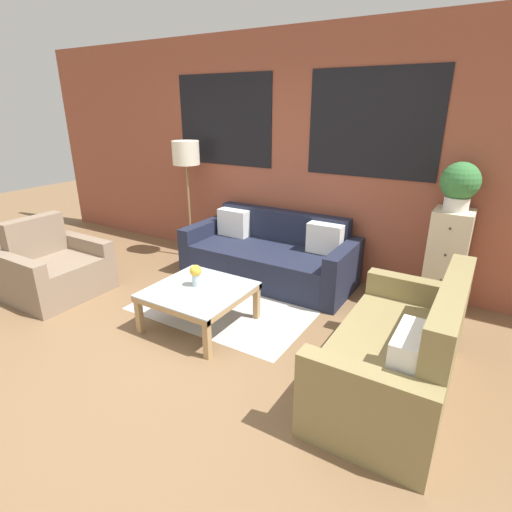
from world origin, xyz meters
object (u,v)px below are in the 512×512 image
object	(u,v)px
coffee_table	(199,294)
floor_lamp	(186,159)
drawer_cabinet	(446,262)
flower_vase	(196,274)
couch_dark	(270,256)
settee_vintage	(399,356)
armchair_corner	(55,271)
potted_plant	(460,184)

from	to	relation	value
coffee_table	floor_lamp	distance (m)	2.15
drawer_cabinet	flower_vase	size ratio (longest dim) A/B	5.00
drawer_cabinet	couch_dark	bearing A→B (deg)	-173.33
couch_dark	drawer_cabinet	xyz separation A→B (m)	(1.88, 0.22, 0.25)
coffee_table	floor_lamp	world-z (taller)	floor_lamp
settee_vintage	coffee_table	world-z (taller)	settee_vintage
flower_vase	settee_vintage	bearing A→B (deg)	-1.75
armchair_corner	floor_lamp	world-z (taller)	floor_lamp
settee_vintage	coffee_table	distance (m)	1.83
coffee_table	drawer_cabinet	distance (m)	2.46
coffee_table	floor_lamp	bearing A→B (deg)	132.34
couch_dark	floor_lamp	world-z (taller)	floor_lamp
settee_vintage	drawer_cabinet	distance (m)	1.58
couch_dark	coffee_table	bearing A→B (deg)	-90.89
flower_vase	drawer_cabinet	bearing A→B (deg)	37.42
armchair_corner	potted_plant	xyz separation A→B (m)	(3.70, 1.83, 1.02)
couch_dark	settee_vintage	xyz separation A→B (m)	(1.81, -1.34, 0.03)
drawer_cabinet	potted_plant	bearing A→B (deg)	90.00
drawer_cabinet	flower_vase	xyz separation A→B (m)	(-1.96, -1.50, -0.02)
couch_dark	coffee_table	distance (m)	1.32
coffee_table	flower_vase	bearing A→B (deg)	146.94
settee_vintage	floor_lamp	bearing A→B (deg)	155.40
potted_plant	drawer_cabinet	bearing A→B (deg)	-90.00
armchair_corner	flower_vase	size ratio (longest dim) A/B	4.45
floor_lamp	potted_plant	size ratio (longest dim) A/B	3.45
drawer_cabinet	armchair_corner	bearing A→B (deg)	-153.68
drawer_cabinet	flower_vase	world-z (taller)	drawer_cabinet
potted_plant	coffee_table	bearing A→B (deg)	-141.04
armchair_corner	drawer_cabinet	xyz separation A→B (m)	(3.70, 1.83, 0.25)
couch_dark	floor_lamp	xyz separation A→B (m)	(-1.30, 0.08, 1.06)
coffee_table	floor_lamp	xyz separation A→B (m)	(-1.28, 1.40, 1.01)
floor_lamp	potted_plant	bearing A→B (deg)	2.46
settee_vintage	drawer_cabinet	world-z (taller)	drawer_cabinet
couch_dark	armchair_corner	xyz separation A→B (m)	(-1.81, -1.61, -0.00)
settee_vintage	floor_lamp	world-z (taller)	floor_lamp
coffee_table	couch_dark	bearing A→B (deg)	89.11
settee_vintage	potted_plant	world-z (taller)	potted_plant
coffee_table	floor_lamp	size ratio (longest dim) A/B	0.55
settee_vintage	potted_plant	xyz separation A→B (m)	(0.08, 1.56, 0.99)
floor_lamp	drawer_cabinet	bearing A→B (deg)	2.46
couch_dark	floor_lamp	distance (m)	1.68
settee_vintage	floor_lamp	size ratio (longest dim) A/B	1.00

